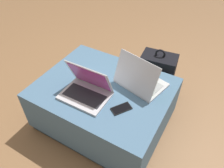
{
  "coord_description": "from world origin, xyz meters",
  "views": [
    {
      "loc": [
        0.64,
        -0.98,
        1.48
      ],
      "look_at": [
        0.08,
        -0.02,
        0.47
      ],
      "focal_mm": 35.0,
      "sensor_mm": 36.0,
      "label": 1
    }
  ],
  "objects_px": {
    "laptop_near": "(87,89)",
    "laptop_far": "(139,80)",
    "backpack": "(157,76)",
    "cell_phone": "(121,108)"
  },
  "relations": [
    {
      "from": "laptop_far",
      "to": "cell_phone",
      "type": "height_order",
      "value": "laptop_far"
    },
    {
      "from": "laptop_near",
      "to": "backpack",
      "type": "height_order",
      "value": "laptop_near"
    },
    {
      "from": "laptop_far",
      "to": "cell_phone",
      "type": "bearing_deg",
      "value": 102.88
    },
    {
      "from": "backpack",
      "to": "cell_phone",
      "type": "bearing_deg",
      "value": 81.47
    },
    {
      "from": "cell_phone",
      "to": "backpack",
      "type": "distance_m",
      "value": 0.68
    },
    {
      "from": "cell_phone",
      "to": "backpack",
      "type": "height_order",
      "value": "backpack"
    },
    {
      "from": "laptop_near",
      "to": "backpack",
      "type": "distance_m",
      "value": 0.76
    },
    {
      "from": "laptop_near",
      "to": "laptop_far",
      "type": "bearing_deg",
      "value": 43.62
    },
    {
      "from": "cell_phone",
      "to": "backpack",
      "type": "relative_size",
      "value": 0.3
    },
    {
      "from": "laptop_near",
      "to": "laptop_far",
      "type": "height_order",
      "value": "laptop_far"
    }
  ]
}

